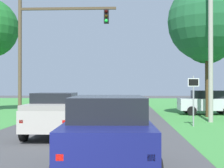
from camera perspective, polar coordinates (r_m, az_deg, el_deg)
name	(u,v)px	position (r m, az deg, el deg)	size (l,w,h in m)	color
ground_plane	(82,136)	(15.01, -5.02, -8.69)	(120.00, 120.00, 0.00)	#424244
red_suv_near	(108,134)	(8.45, -0.64, -8.28)	(2.36, 4.53, 1.92)	navy
pickup_truck_lead	(55,114)	(15.14, -9.44, -4.92)	(2.23, 5.09, 1.88)	#B7B2A8
traffic_light	(44,41)	(23.10, -11.34, 6.99)	(6.50, 0.40, 7.88)	brown
keep_moving_sign	(193,94)	(18.82, 13.47, -1.68)	(0.60, 0.09, 2.72)	gray
oak_tree_right	(208,21)	(25.21, 15.77, 10.04)	(5.65, 5.65, 9.55)	#4C351E
crossing_suv_far	(207,102)	(26.94, 15.66, -2.92)	(4.22, 2.15, 1.83)	silver
utility_pole_right	(211,35)	(21.46, 16.18, 7.85)	(0.28, 0.28, 10.45)	#9E998E
extra_tree_2	(207,39)	(30.51, 15.62, 7.23)	(4.26, 4.26, 8.34)	#4C351E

